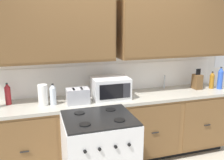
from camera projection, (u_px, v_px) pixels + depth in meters
name	position (u px, v px, depth m)	size (l,w,h in m)	color
wall_unit	(114.00, 41.00, 3.34)	(4.49, 0.40, 2.50)	white
counter_run	(119.00, 128.00, 3.44)	(3.32, 0.64, 0.93)	black
stove_range	(99.00, 156.00, 2.73)	(0.76, 0.68, 0.95)	white
microwave	(110.00, 88.00, 3.26)	(0.48, 0.37, 0.28)	white
toaster	(78.00, 96.00, 3.05)	(0.28, 0.18, 0.19)	#B7B7BC
knife_block	(197.00, 81.00, 3.70)	(0.11, 0.14, 0.31)	brown
sink_faucet	(164.00, 82.00, 3.74)	(0.02, 0.02, 0.20)	#B2B5BA
paper_towel_roll	(43.00, 95.00, 2.97)	(0.12, 0.12, 0.26)	white
bottle_blue	(220.00, 78.00, 3.69)	(0.08, 0.08, 0.34)	blue
bottle_red	(8.00, 94.00, 3.01)	(0.07, 0.07, 0.27)	maroon
bottle_clear	(53.00, 95.00, 3.00)	(0.08, 0.08, 0.27)	silver
bottle_amber	(212.00, 80.00, 3.73)	(0.07, 0.07, 0.26)	#9E6619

